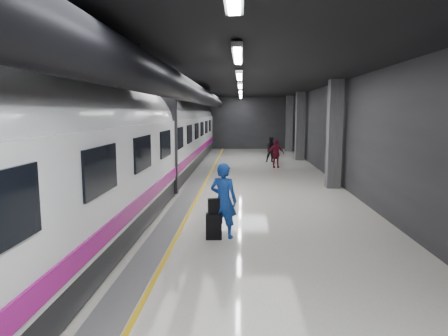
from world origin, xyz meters
TOP-DOWN VIEW (x-y plane):
  - ground at (0.00, 0.00)m, footprint 40.00×40.00m
  - platform_hall at (-0.29, 0.96)m, footprint 10.02×40.02m
  - train at (-3.25, -0.00)m, footprint 3.05×38.00m
  - traveler_main at (0.25, -5.01)m, footprint 0.81×0.65m
  - suitcase_main at (0.01, -5.16)m, footprint 0.41×0.27m
  - shoulder_bag at (0.01, -5.14)m, footprint 0.31×0.21m
  - traveler_far_a at (2.61, 10.57)m, footprint 0.89×0.75m
  - traveler_far_b at (2.66, 8.11)m, footprint 0.99×0.50m
  - suitcase_far at (2.95, 12.58)m, footprint 0.37×0.26m

SIDE VIEW (x-z plane):
  - ground at x=0.00m, z-range 0.00..0.00m
  - suitcase_far at x=2.95m, z-range 0.00..0.51m
  - suitcase_main at x=0.01m, z-range 0.00..0.65m
  - traveler_far_b at x=2.66m, z-range 0.00..1.63m
  - traveler_far_a at x=2.61m, z-range 0.00..1.63m
  - shoulder_bag at x=0.01m, z-range 0.65..1.03m
  - traveler_main at x=0.25m, z-range 0.00..1.92m
  - train at x=-3.25m, z-range 0.04..4.09m
  - platform_hall at x=-0.29m, z-range 1.28..5.79m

